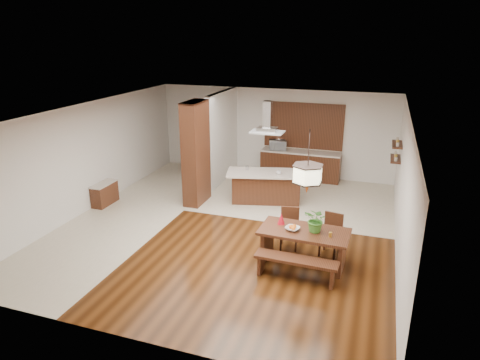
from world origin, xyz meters
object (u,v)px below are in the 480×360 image
(range_hood, at_px, (267,117))
(island_cup, at_px, (279,173))
(dining_chair_left, at_px, (289,229))
(kitchen_island, at_px, (266,186))
(dining_bench, at_px, (296,269))
(fruit_bowl, at_px, (292,229))
(pendant_lantern, at_px, (308,162))
(foliage_plant, at_px, (317,220))
(hallway_console, at_px, (105,194))
(microwave, at_px, (278,145))
(dining_chair_right, at_px, (330,235))
(dining_table, at_px, (304,239))

(range_hood, height_order, island_cup, range_hood)
(range_hood, bearing_deg, dining_chair_left, -64.18)
(kitchen_island, bearing_deg, dining_bench, -80.66)
(dining_bench, relative_size, fruit_bowl, 5.74)
(dining_chair_left, relative_size, pendant_lantern, 0.71)
(range_hood, bearing_deg, foliage_plant, -58.60)
(dining_chair_left, xyz_separation_m, pendant_lantern, (0.44, -0.58, 1.78))
(hallway_console, xyz_separation_m, microwave, (4.02, 3.98, 0.79))
(pendant_lantern, bearing_deg, dining_bench, -92.10)
(foliage_plant, relative_size, fruit_bowl, 1.84)
(dining_chair_left, bearing_deg, foliage_plant, -49.20)
(foliage_plant, distance_m, fruit_bowl, 0.53)
(dining_chair_right, xyz_separation_m, fruit_bowl, (-0.72, -0.61, 0.33))
(dining_bench, distance_m, dining_chair_right, 1.33)
(dining_bench, distance_m, fruit_bowl, 0.85)
(fruit_bowl, bearing_deg, foliage_plant, 9.02)
(hallway_console, distance_m, kitchen_island, 4.58)
(fruit_bowl, xyz_separation_m, kitchen_island, (-1.43, 3.19, -0.34))
(dining_chair_right, relative_size, pendant_lantern, 0.71)
(dining_chair_right, bearing_deg, dining_chair_left, -171.27)
(dining_chair_left, relative_size, island_cup, 7.17)
(hallway_console, height_order, pendant_lantern, pendant_lantern)
(dining_table, distance_m, fruit_bowl, 0.34)
(kitchen_island, bearing_deg, foliage_plant, -72.74)
(dining_chair_right, bearing_deg, hallway_console, -177.35)
(dining_chair_right, bearing_deg, dining_table, -120.56)
(hallway_console, distance_m, microwave, 5.71)
(hallway_console, distance_m, island_cup, 4.95)
(hallway_console, bearing_deg, dining_bench, -19.79)
(hallway_console, xyz_separation_m, fruit_bowl, (5.70, -1.54, 0.49))
(dining_chair_right, relative_size, kitchen_island, 0.40)
(hallway_console, distance_m, dining_chair_right, 6.49)
(hallway_console, bearing_deg, microwave, 44.68)
(hallway_console, xyz_separation_m, dining_table, (5.94, -1.47, 0.25))
(hallway_console, distance_m, dining_bench, 6.29)
(microwave, bearing_deg, dining_bench, -90.90)
(microwave, bearing_deg, pendant_lantern, -88.72)
(hallway_console, height_order, dining_table, dining_table)
(fruit_bowl, xyz_separation_m, island_cup, (-1.04, 3.07, 0.15))
(dining_chair_left, bearing_deg, dining_bench, -80.36)
(foliage_plant, bearing_deg, pendant_lantern, -178.58)
(foliage_plant, bearing_deg, fruit_bowl, -170.98)
(kitchen_island, bearing_deg, dining_table, -76.02)
(dining_table, xyz_separation_m, range_hood, (-1.67, 3.13, 1.90))
(dining_bench, relative_size, kitchen_island, 0.70)
(range_hood, xyz_separation_m, island_cup, (0.39, -0.13, -1.51))
(hallway_console, relative_size, dining_chair_left, 0.95)
(fruit_bowl, height_order, range_hood, range_hood)
(pendant_lantern, relative_size, fruit_bowl, 4.57)
(dining_chair_right, relative_size, foliage_plant, 1.77)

